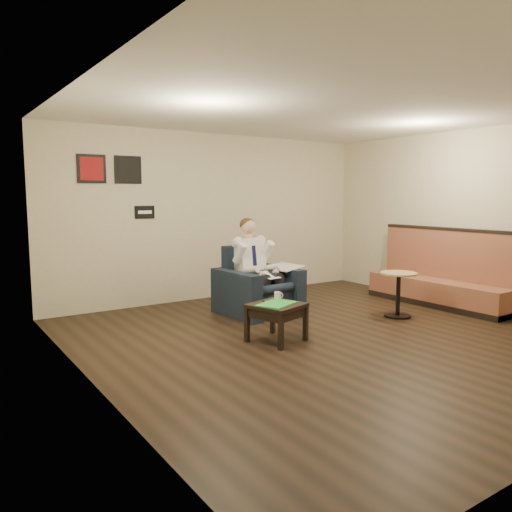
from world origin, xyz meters
TOP-DOWN VIEW (x-y plane):
  - ground at (0.00, 0.00)m, footprint 6.00×6.00m
  - wall_back at (0.00, 3.00)m, footprint 6.00×0.02m
  - wall_left at (-3.00, 0.00)m, footprint 0.02×6.00m
  - wall_right at (3.00, 0.00)m, footprint 0.02×6.00m
  - ceiling at (0.00, 0.00)m, footprint 6.00×6.00m
  - seating_sign at (-1.30, 2.98)m, footprint 0.32×0.02m
  - art_print_left at (-2.10, 2.98)m, footprint 0.42×0.03m
  - art_print_right at (-1.55, 2.98)m, footprint 0.42×0.03m
  - armchair at (-0.11, 1.57)m, footprint 1.09×1.09m
  - seated_man at (-0.10, 1.44)m, footprint 0.71×1.01m
  - lap_papers at (-0.09, 1.33)m, footprint 0.27×0.35m
  - newspaper at (0.32, 1.49)m, footprint 0.49×0.59m
  - side_table at (-0.75, 0.24)m, footprint 0.71×0.71m
  - green_folder at (-0.77, 0.21)m, footprint 0.56×0.49m
  - coffee_mug at (-0.60, 0.41)m, footprint 0.11×0.11m
  - smartphone at (-0.74, 0.42)m, footprint 0.15×0.09m
  - banquette at (2.59, 0.40)m, footprint 0.57×2.39m
  - cafe_table at (1.46, 0.24)m, footprint 0.62×0.62m

SIDE VIEW (x-z plane):
  - ground at x=0.00m, z-range 0.00..0.00m
  - side_table at x=-0.75m, z-range 0.00..0.47m
  - cafe_table at x=1.46m, z-range 0.00..0.65m
  - smartphone at x=-0.74m, z-range 0.47..0.47m
  - green_folder at x=-0.77m, z-range 0.47..0.48m
  - armchair at x=-0.11m, z-range 0.00..0.99m
  - coffee_mug at x=-0.60m, z-range 0.47..0.56m
  - lap_papers at x=-0.09m, z-range 0.61..0.61m
  - banquette at x=2.59m, z-range 0.00..1.22m
  - newspaper at x=0.32m, z-range 0.67..0.68m
  - seated_man at x=-0.10m, z-range 0.00..1.36m
  - wall_back at x=0.00m, z-range 0.00..2.80m
  - wall_left at x=-3.00m, z-range 0.00..2.80m
  - wall_right at x=3.00m, z-range 0.00..2.80m
  - seating_sign at x=-1.30m, z-range 1.40..1.60m
  - art_print_left at x=-2.10m, z-range 1.94..2.36m
  - art_print_right at x=-1.55m, z-range 1.94..2.36m
  - ceiling at x=0.00m, z-range 2.79..2.81m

